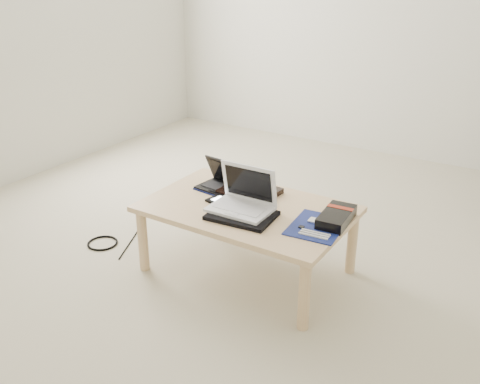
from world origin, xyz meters
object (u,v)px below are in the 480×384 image
Objects in this scene: coffee_table at (247,215)px; white_laptop at (243,200)px; netbook at (223,183)px; gpu_box at (336,217)px.

white_laptop is (0.02, -0.07, 0.12)m from coffee_table.
coffee_table is 3.38× the size of white_laptop.
netbook is 0.73m from gpu_box.
coffee_table is at bearing -27.59° from netbook.
white_laptop reaches higher than netbook.
coffee_table is 3.91× the size of gpu_box.
white_laptop is at bearing -162.33° from gpu_box.
gpu_box reaches higher than coffee_table.
coffee_table is at bearing -170.28° from gpu_box.
netbook is 0.87× the size of white_laptop.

